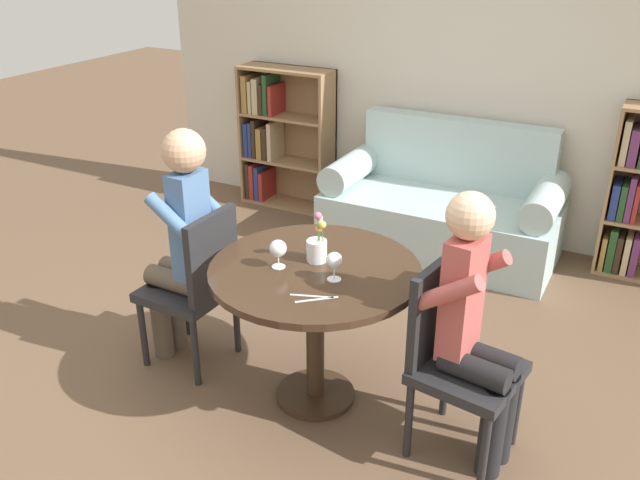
{
  "coord_description": "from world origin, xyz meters",
  "views": [
    {
      "loc": [
        1.32,
        -2.46,
        2.2
      ],
      "look_at": [
        0.0,
        0.05,
        0.86
      ],
      "focal_mm": 38.0,
      "sensor_mm": 36.0,
      "label": 1
    }
  ],
  "objects_px": {
    "bookshelf_left": "(278,136)",
    "person_right": "(476,329)",
    "chair_right": "(454,354)",
    "chair_left": "(197,282)",
    "person_left": "(181,241)",
    "wine_glass_right": "(334,261)",
    "wine_glass_left": "(278,249)",
    "flower_vase": "(317,245)",
    "couch": "(443,210)"
  },
  "relations": [
    {
      "from": "bookshelf_left",
      "to": "person_right",
      "type": "xyz_separation_m",
      "value": [
        2.33,
        -2.27,
        0.08
      ]
    },
    {
      "from": "bookshelf_left",
      "to": "chair_right",
      "type": "bearing_deg",
      "value": -45.06
    },
    {
      "from": "bookshelf_left",
      "to": "chair_left",
      "type": "bearing_deg",
      "value": -69.23
    },
    {
      "from": "person_left",
      "to": "wine_glass_right",
      "type": "relative_size",
      "value": 9.74
    },
    {
      "from": "chair_right",
      "to": "wine_glass_left",
      "type": "xyz_separation_m",
      "value": [
        -0.85,
        -0.06,
        0.34
      ]
    },
    {
      "from": "person_left",
      "to": "person_right",
      "type": "height_order",
      "value": "person_left"
    },
    {
      "from": "wine_glass_left",
      "to": "flower_vase",
      "type": "relative_size",
      "value": 0.54
    },
    {
      "from": "couch",
      "to": "chair_right",
      "type": "bearing_deg",
      "value": -70.67
    },
    {
      "from": "chair_left",
      "to": "wine_glass_left",
      "type": "xyz_separation_m",
      "value": [
        0.54,
        -0.06,
        0.34
      ]
    },
    {
      "from": "couch",
      "to": "person_right",
      "type": "height_order",
      "value": "person_right"
    },
    {
      "from": "chair_left",
      "to": "wine_glass_left",
      "type": "relative_size",
      "value": 6.55
    },
    {
      "from": "chair_right",
      "to": "bookshelf_left",
      "type": "bearing_deg",
      "value": 53.44
    },
    {
      "from": "person_left",
      "to": "person_right",
      "type": "relative_size",
      "value": 1.05
    },
    {
      "from": "person_right",
      "to": "person_left",
      "type": "bearing_deg",
      "value": 97.51
    },
    {
      "from": "couch",
      "to": "chair_left",
      "type": "relative_size",
      "value": 1.82
    },
    {
      "from": "bookshelf_left",
      "to": "flower_vase",
      "type": "bearing_deg",
      "value": -54.89
    },
    {
      "from": "wine_glass_right",
      "to": "flower_vase",
      "type": "distance_m",
      "value": 0.21
    },
    {
      "from": "wine_glass_right",
      "to": "person_left",
      "type": "bearing_deg",
      "value": 176.43
    },
    {
      "from": "chair_right",
      "to": "wine_glass_right",
      "type": "relative_size",
      "value": 6.66
    },
    {
      "from": "bookshelf_left",
      "to": "person_right",
      "type": "bearing_deg",
      "value": -44.25
    },
    {
      "from": "person_left",
      "to": "wine_glass_right",
      "type": "xyz_separation_m",
      "value": [
        0.91,
        -0.06,
        0.12
      ]
    },
    {
      "from": "couch",
      "to": "wine_glass_left",
      "type": "height_order",
      "value": "couch"
    },
    {
      "from": "wine_glass_left",
      "to": "wine_glass_right",
      "type": "bearing_deg",
      "value": 2.06
    },
    {
      "from": "wine_glass_left",
      "to": "flower_vase",
      "type": "distance_m",
      "value": 0.19
    },
    {
      "from": "chair_left",
      "to": "person_right",
      "type": "height_order",
      "value": "person_right"
    },
    {
      "from": "person_left",
      "to": "flower_vase",
      "type": "xyz_separation_m",
      "value": [
        0.75,
        0.08,
        0.11
      ]
    },
    {
      "from": "chair_right",
      "to": "couch",
      "type": "bearing_deg",
      "value": 27.84
    },
    {
      "from": "couch",
      "to": "person_left",
      "type": "xyz_separation_m",
      "value": [
        -0.78,
        -1.97,
        0.4
      ]
    },
    {
      "from": "person_right",
      "to": "flower_vase",
      "type": "distance_m",
      "value": 0.83
    },
    {
      "from": "person_left",
      "to": "chair_left",
      "type": "bearing_deg",
      "value": 88.71
    },
    {
      "from": "chair_left",
      "to": "wine_glass_right",
      "type": "height_order",
      "value": "chair_left"
    },
    {
      "from": "person_right",
      "to": "wine_glass_left",
      "type": "distance_m",
      "value": 0.95
    },
    {
      "from": "bookshelf_left",
      "to": "flower_vase",
      "type": "relative_size",
      "value": 4.58
    },
    {
      "from": "bookshelf_left",
      "to": "chair_right",
      "type": "relative_size",
      "value": 1.29
    },
    {
      "from": "chair_right",
      "to": "person_left",
      "type": "xyz_separation_m",
      "value": [
        -1.47,
        0.0,
        0.22
      ]
    },
    {
      "from": "wine_glass_left",
      "to": "wine_glass_right",
      "type": "distance_m",
      "value": 0.28
    },
    {
      "from": "person_right",
      "to": "wine_glass_left",
      "type": "height_order",
      "value": "person_right"
    },
    {
      "from": "person_left",
      "to": "wine_glass_left",
      "type": "relative_size",
      "value": 9.59
    },
    {
      "from": "bookshelf_left",
      "to": "wine_glass_right",
      "type": "relative_size",
      "value": 8.59
    },
    {
      "from": "person_right",
      "to": "chair_right",
      "type": "bearing_deg",
      "value": 84.36
    },
    {
      "from": "couch",
      "to": "wine_glass_left",
      "type": "xyz_separation_m",
      "value": [
        -0.15,
        -2.04,
        0.53
      ]
    },
    {
      "from": "chair_left",
      "to": "wine_glass_left",
      "type": "distance_m",
      "value": 0.64
    },
    {
      "from": "wine_glass_right",
      "to": "flower_vase",
      "type": "height_order",
      "value": "flower_vase"
    },
    {
      "from": "bookshelf_left",
      "to": "chair_left",
      "type": "distance_m",
      "value": 2.4
    },
    {
      "from": "bookshelf_left",
      "to": "couch",
      "type": "bearing_deg",
      "value": -9.74
    },
    {
      "from": "couch",
      "to": "chair_right",
      "type": "distance_m",
      "value": 2.11
    },
    {
      "from": "flower_vase",
      "to": "person_right",
      "type": "bearing_deg",
      "value": -7.29
    },
    {
      "from": "person_right",
      "to": "wine_glass_left",
      "type": "bearing_deg",
      "value": 100.96
    },
    {
      "from": "flower_vase",
      "to": "bookshelf_left",
      "type": "bearing_deg",
      "value": 125.11
    },
    {
      "from": "bookshelf_left",
      "to": "person_left",
      "type": "xyz_separation_m",
      "value": [
        0.77,
        -2.24,
        0.13
      ]
    }
  ]
}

